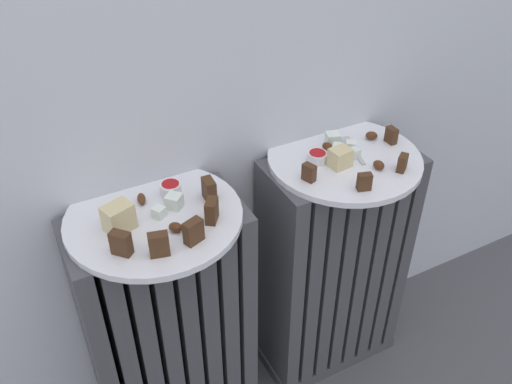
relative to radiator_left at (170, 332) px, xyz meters
The scene contains 29 objects.
radiator_left is the anchor object (origin of this frame).
radiator_right 0.39m from the radiator_left, ahead, with size 0.32×0.16×0.57m.
plate_left 0.30m from the radiator_left, behind, with size 0.30×0.30×0.01m, color white.
plate_right 0.49m from the radiator_left, ahead, with size 0.30×0.30×0.01m, color white.
dark_cake_slice_left_0 0.34m from the radiator_left, 136.96° to the right, with size 0.03×0.02×0.04m, color #472B19.
dark_cake_slice_left_1 0.34m from the radiator_left, 103.43° to the right, with size 0.03×0.02×0.04m, color #472B19.
dark_cake_slice_left_2 0.34m from the radiator_left, 69.89° to the right, with size 0.03×0.02×0.04m, color #472B19.
dark_cake_slice_left_3 0.34m from the radiator_left, 36.36° to the right, with size 0.03×0.02×0.04m, color #472B19.
dark_cake_slice_left_4 0.34m from the radiator_left, ahead, with size 0.03×0.02×0.04m, color #472B19.
marble_cake_slice_left_0 0.33m from the radiator_left, behind, with size 0.05×0.03×0.05m, color beige.
turkish_delight_left_0 0.31m from the radiator_left, 57.86° to the right, with size 0.02×0.02×0.02m, color white.
turkish_delight_left_1 0.32m from the radiator_left, ahead, with size 0.02×0.02×0.02m, color white.
medjool_date_left_0 0.31m from the radiator_left, 99.22° to the left, with size 0.03×0.01×0.01m, color #4C2814.
medjool_date_left_1 0.31m from the radiator_left, 72.95° to the right, with size 0.02×0.02×0.02m, color #4C2814.
jam_bowl_left 0.32m from the radiator_left, 39.88° to the left, with size 0.04×0.04×0.02m.
dark_cake_slice_right_0 0.43m from the radiator_left, ahead, with size 0.02×0.01×0.03m, color #472B19.
dark_cake_slice_right_1 0.49m from the radiator_left, 16.55° to the right, with size 0.02×0.01×0.03m, color #472B19.
dark_cake_slice_right_2 0.56m from the radiator_left, 11.16° to the right, with size 0.02×0.01×0.03m, color #472B19.
dark_cake_slice_right_3 0.59m from the radiator_left, ahead, with size 0.02×0.01×0.03m, color #472B19.
marble_cake_slice_right_0 0.48m from the radiator_left, ahead, with size 0.04×0.03×0.04m, color beige.
turkish_delight_right_0 0.49m from the radiator_left, ahead, with size 0.02×0.02×0.02m, color white.
turkish_delight_right_1 0.50m from the radiator_left, ahead, with size 0.03×0.03×0.03m, color white.
turkish_delight_right_2 0.51m from the radiator_left, ahead, with size 0.02×0.02×0.02m, color white.
turkish_delight_right_3 0.51m from the radiator_left, ahead, with size 0.02×0.02×0.02m, color white.
medjool_date_right_0 0.48m from the radiator_left, ahead, with size 0.02×0.02×0.02m, color #4C2814.
medjool_date_right_1 0.52m from the radiator_left, ahead, with size 0.02×0.02×0.02m, color #4C2814.
medjool_date_right_2 0.56m from the radiator_left, ahead, with size 0.02×0.02×0.02m, color #4C2814.
jam_bowl_right 0.45m from the radiator_left, ahead, with size 0.04×0.04×0.02m.
fork 0.51m from the radiator_left, ahead, with size 0.04×0.10×0.00m.
Camera 1 is at (-0.37, -0.44, 1.16)m, focal length 38.87 mm.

